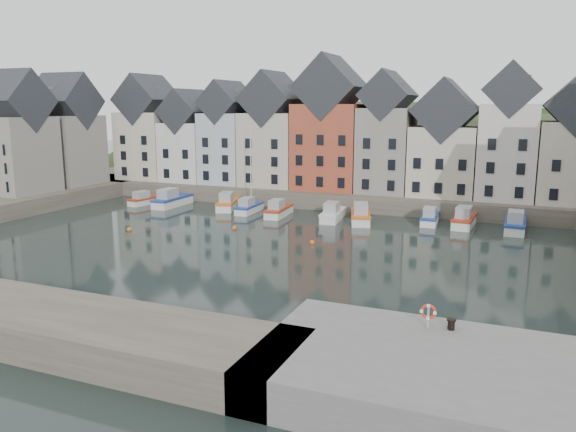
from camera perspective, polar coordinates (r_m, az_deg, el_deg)
The scene contains 19 objects.
ground at distance 52.02m, azimuth -5.68°, elevation -3.49°, with size 260.00×260.00×0.00m, color black.
far_quay at distance 78.98m, azimuth 4.63°, elevation 2.31°, with size 90.00×16.00×2.00m, color #4E473C.
near_quay at distance 27.20m, azimuth 16.67°, elevation -15.77°, with size 18.00×10.00×2.00m, color #60605E.
hillside at distance 107.68m, azimuth 8.78°, elevation -5.74°, with size 153.60×70.40×64.00m.
far_terrace at distance 75.32m, azimuth 6.59°, elevation 7.87°, with size 72.37×8.16×17.78m.
left_terrace at distance 83.37m, azimuth -23.68°, elevation 7.32°, with size 7.65×17.00×15.69m.
mooring_buoys at distance 58.40m, azimuth -6.68°, elevation -1.74°, with size 20.50×5.50×0.50m.
boat_a at distance 78.07m, azimuth -14.33°, elevation 1.60°, with size 2.50×5.57×2.06m.
boat_b at distance 75.72m, azimuth -11.74°, elevation 1.57°, with size 2.24×7.04×2.70m.
boat_c at distance 72.55m, azimuth -6.12°, elevation 1.29°, with size 3.89×6.88×2.52m.
boat_d at distance 69.91m, azimuth -3.99°, elevation 0.91°, with size 2.02×5.75×10.84m.
boat_e at distance 67.53m, azimuth -0.98°, elevation 0.57°, with size 2.40×6.22×2.34m.
boat_f at distance 65.30m, azimuth 4.59°, elevation 0.20°, with size 2.59×6.53×2.44m.
boat_g at distance 64.49m, azimuth 7.37°, elevation 0.04°, with size 3.97×7.10×2.61m.
boat_h at distance 65.27m, azimuth 14.20°, elevation -0.20°, with size 2.12×5.71×2.15m.
boat_i at distance 64.85m, azimuth 17.48°, elevation -0.34°, with size 2.32×6.72×2.55m.
boat_j at distance 63.99m, azimuth 22.09°, elevation -0.79°, with size 2.18×6.70×2.56m.
mooring_bollard at distance 29.92m, azimuth 16.25°, elevation -10.46°, with size 0.48×0.48×0.56m.
life_ring_post at distance 29.56m, azimuth 14.07°, elevation -9.47°, with size 0.80×0.17×1.30m.
Camera 1 is at (23.95, -44.28, 13.11)m, focal length 35.00 mm.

